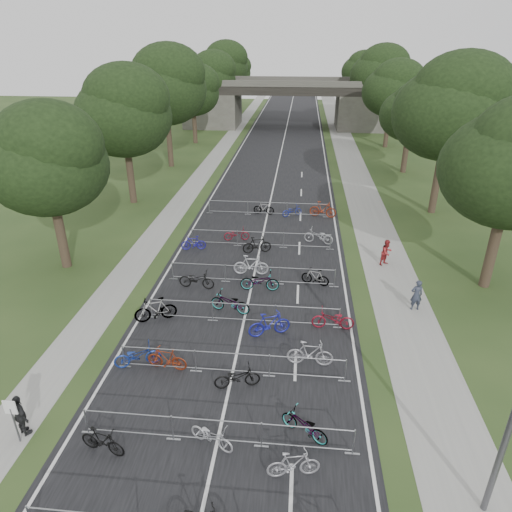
{
  "coord_description": "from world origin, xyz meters",
  "views": [
    {
      "loc": [
        2.47,
        -7.56,
        12.64
      ],
      "look_at": [
        0.08,
        16.27,
        1.1
      ],
      "focal_mm": 32.0,
      "sensor_mm": 36.0,
      "label": 1
    }
  ],
  "objects": [
    {
      "name": "barrier_row_2",
      "position": [
        0.0,
        7.2,
        0.55
      ],
      "size": [
        9.7,
        0.08,
        1.1
      ],
      "color": "#93959A",
      "rests_on": "ground"
    },
    {
      "name": "bike_9",
      "position": [
        -2.75,
        7.26,
        0.52
      ],
      "size": [
        1.78,
        0.7,
        1.04
      ],
      "primitive_type": "imported",
      "rotation": [
        0.0,
        0.0,
        4.59
      ],
      "color": "maroon",
      "rests_on": "ground"
    },
    {
      "name": "barrier_row_6",
      "position": [
        0.0,
        26.0,
        0.55
      ],
      "size": [
        9.7,
        0.08,
        1.1
      ],
      "color": "#93959A",
      "rests_on": "ground"
    },
    {
      "name": "pedestrian_a",
      "position": [
        8.57,
        13.06,
        0.84
      ],
      "size": [
        0.66,
        0.48,
        1.69
      ],
      "primitive_type": "imported",
      "rotation": [
        0.0,
        0.0,
        3.28
      ],
      "color": "#2B3141",
      "rests_on": "ground"
    },
    {
      "name": "pedestrian_b",
      "position": [
        7.88,
        18.13,
        0.81
      ],
      "size": [
        1.0,
        0.97,
        1.63
      ],
      "primitive_type": "imported",
      "rotation": [
        0.0,
        0.0,
        0.67
      ],
      "color": "maroon",
      "rests_on": "ground"
    },
    {
      "name": "bike_26",
      "position": [
        1.93,
        25.98,
        0.44
      ],
      "size": [
        1.73,
        1.35,
        0.88
      ],
      "primitive_type": "imported",
      "rotation": [
        0.0,
        0.0,
        2.1
      ],
      "color": "navy",
      "rests_on": "ground"
    },
    {
      "name": "bike_8",
      "position": [
        -4.05,
        7.34,
        0.51
      ],
      "size": [
        2.07,
        1.31,
        1.03
      ],
      "primitive_type": "imported",
      "rotation": [
        0.0,
        0.0,
        1.92
      ],
      "color": "navy",
      "rests_on": "ground"
    },
    {
      "name": "barrier_row_4",
      "position": [
        0.0,
        15.0,
        0.55
      ],
      "size": [
        9.7,
        0.08,
        1.1
      ],
      "color": "#93959A",
      "rests_on": "ground"
    },
    {
      "name": "tree_left_5",
      "position": [
        -11.39,
        75.93,
        8.12
      ],
      "size": [
        8.4,
        8.4,
        12.81
      ],
      "color": "#33261C",
      "rests_on": "ground"
    },
    {
      "name": "sidewalk_right",
      "position": [
        8.0,
        50.0,
        0.01
      ],
      "size": [
        3.0,
        140.0,
        0.01
      ],
      "primitive_type": "cube",
      "color": "gray",
      "rests_on": "ground"
    },
    {
      "name": "tree_left_0",
      "position": [
        -11.39,
        15.93,
        6.49
      ],
      "size": [
        6.72,
        6.72,
        10.25
      ],
      "color": "#33261C",
      "rests_on": "ground"
    },
    {
      "name": "bike_12",
      "position": [
        -4.3,
        10.75,
        0.62
      ],
      "size": [
        2.14,
        1.33,
        1.24
      ],
      "primitive_type": "imported",
      "rotation": [
        0.0,
        0.0,
        5.1
      ],
      "color": "#93959A",
      "rests_on": "ground"
    },
    {
      "name": "bike_25",
      "position": [
        -0.29,
        26.18,
        0.5
      ],
      "size": [
        1.7,
        0.71,
        0.99
      ],
      "primitive_type": "imported",
      "rotation": [
        0.0,
        0.0,
        1.42
      ],
      "color": "#93959A",
      "rests_on": "ground"
    },
    {
      "name": "bike_14",
      "position": [
        1.33,
        10.08,
        0.61
      ],
      "size": [
        2.1,
        1.29,
        1.22
      ],
      "primitive_type": "imported",
      "rotation": [
        0.0,
        0.0,
        1.95
      ],
      "color": "#1C209E",
      "rests_on": "ground"
    },
    {
      "name": "park_sign",
      "position": [
        -6.8,
        3.0,
        1.27
      ],
      "size": [
        0.45,
        0.06,
        1.83
      ],
      "color": "#4C4C51",
      "rests_on": "ground"
    },
    {
      "name": "barrier_row_1",
      "position": [
        0.0,
        3.6,
        0.55
      ],
      "size": [
        9.7,
        0.08,
        1.1
      ],
      "color": "#93959A",
      "rests_on": "ground"
    },
    {
      "name": "tree_right_2",
      "position": [
        13.11,
        39.93,
        5.95
      ],
      "size": [
        6.16,
        6.16,
        9.39
      ],
      "color": "#33261C",
      "rests_on": "ground"
    },
    {
      "name": "bike_19",
      "position": [
        3.54,
        15.18,
        0.48
      ],
      "size": [
        1.67,
        0.94,
        0.97
      ],
      "primitive_type": "imported",
      "rotation": [
        0.0,
        0.0,
        4.4
      ],
      "color": "#93959A",
      "rests_on": "ground"
    },
    {
      "name": "bike_13",
      "position": [
        -0.79,
        11.86,
        0.55
      ],
      "size": [
        2.21,
        1.22,
        1.1
      ],
      "primitive_type": "imported",
      "rotation": [
        0.0,
        0.0,
        4.47
      ],
      "color": "#93959A",
      "rests_on": "ground"
    },
    {
      "name": "tree_left_4",
      "position": [
        -11.39,
        63.93,
        7.3
      ],
      "size": [
        7.56,
        7.56,
        11.53
      ],
      "color": "#33261C",
      "rests_on": "ground"
    },
    {
      "name": "tree_left_2",
      "position": [
        -11.39,
        39.93,
        8.12
      ],
      "size": [
        8.4,
        8.4,
        12.81
      ],
      "color": "#33261C",
      "rests_on": "ground"
    },
    {
      "name": "bike_17",
      "position": [
        -0.18,
        16.01,
        0.62
      ],
      "size": [
        2.08,
        0.68,
        1.24
      ],
      "primitive_type": "imported",
      "rotation": [
        0.0,
        0.0,
        1.62
      ],
      "color": "#B9BAC1",
      "rests_on": "ground"
    },
    {
      "name": "sidewalk_left",
      "position": [
        -7.5,
        50.0,
        0.01
      ],
      "size": [
        2.0,
        140.0,
        0.01
      ],
      "primitive_type": "cube",
      "color": "gray",
      "rests_on": "ground"
    },
    {
      "name": "bike_18",
      "position": [
        0.49,
        14.23,
        0.56
      ],
      "size": [
        2.16,
        0.79,
        1.12
      ],
      "primitive_type": "imported",
      "rotation": [
        0.0,
        0.0,
        1.59
      ],
      "color": "#93959A",
      "rests_on": "ground"
    },
    {
      "name": "tree_left_1",
      "position": [
        -11.39,
        27.93,
        7.3
      ],
      "size": [
        7.56,
        7.56,
        11.53
      ],
      "color": "#33261C",
      "rests_on": "ground"
    },
    {
      "name": "road",
      "position": [
        0.0,
        50.0,
        0.01
      ],
      "size": [
        11.0,
        140.0,
        0.01
      ],
      "primitive_type": "cube",
      "color": "black",
      "rests_on": "ground"
    },
    {
      "name": "bike_23",
      "position": [
        3.85,
        20.94,
        0.52
      ],
      "size": [
        2.09,
        1.16,
        1.04
      ],
      "primitive_type": "imported",
      "rotation": [
        0.0,
        0.0,
        4.46
      ],
      "color": "#A3A5AB",
      "rests_on": "ground"
    },
    {
      "name": "bike_10",
      "position": [
        0.32,
        6.45,
        0.48
      ],
      "size": [
        1.95,
        1.1,
        0.97
      ],
      "primitive_type": "imported",
      "rotation": [
        0.0,
        0.0,
        1.83
      ],
      "color": "black",
      "rests_on": "ground"
    },
    {
      "name": "bike_6",
      "position": [
        2.64,
        2.56,
        0.52
      ],
      "size": [
        1.79,
        0.82,
        1.04
      ],
      "primitive_type": "imported",
      "rotation": [
        0.0,
        0.0,
        1.77
      ],
      "color": "#A5A5AD",
      "rests_on": "ground"
    },
    {
      "name": "bike_20",
      "position": [
        -4.3,
        19.08,
        0.49
      ],
      "size": [
        1.68,
        0.76,
        0.97
      ],
      "primitive_type": "imported",
      "rotation": [
        0.0,
        0.0,
        4.9
      ],
      "color": "#201B94",
      "rests_on": "ground"
    },
    {
      "name": "bike_4",
      "position": [
        -3.72,
        2.84,
        0.51
      ],
      "size": [
        1.75,
        0.86,
        1.01
      ],
      "primitive_type": "imported",
      "rotation": [
        0.0,
        0.0,
        1.34
      ],
      "color": "black",
      "rests_on": "ground"
    },
    {
      "name": "tree_right_3",
      "position": [
        13.11,
        51.93,
        6.92
      ],
      "size": [
        7.17,
        7.17,
        10.93
      ],
      "color": "#33261C",
      "rests_on": "ground"
    },
    {
      "name": "tree_right_1",
      "position": [
        13.11,
        27.93,
        7.9
      ],
      "size": [
        8.18,
        8.18,
        12.47
      ],
      "color": "#33261C",
      "rests_on": "ground"
    },
    {
      "name": "tree_left_3",
      "position": [
        -11.39,
        51.93,
        6.49
      ],
      "size": [
        6.72,
        6.72,
        10.25
      ],
      "color": "#33261C",
      "rests_on": "ground"
    },
    {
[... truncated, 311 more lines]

